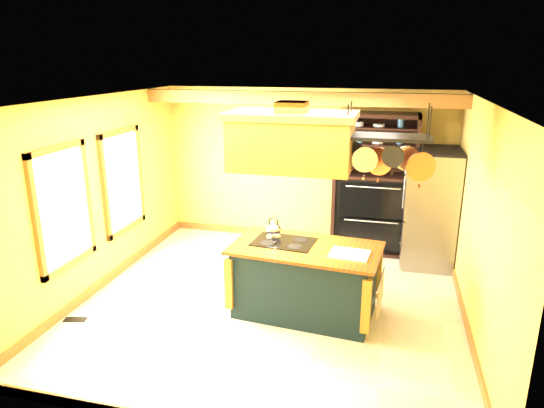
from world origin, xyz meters
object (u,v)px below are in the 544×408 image
at_px(kitchen_island, 305,279).
at_px(hutch, 373,199).
at_px(refrigerator, 429,210).
at_px(pot_rack, 388,148).
at_px(range_hood, 291,140).

distance_m(kitchen_island, hutch, 2.56).
bearing_deg(refrigerator, pot_rack, -108.36).
height_order(range_hood, hutch, range_hood).
height_order(range_hood, pot_rack, same).
bearing_deg(hutch, range_hood, -110.69).
bearing_deg(refrigerator, kitchen_island, -127.73).
bearing_deg(range_hood, kitchen_island, 0.27).
height_order(kitchen_island, refrigerator, refrigerator).
bearing_deg(pot_rack, kitchen_island, 179.94).
distance_m(pot_rack, hutch, 2.75).
xyz_separation_m(range_hood, refrigerator, (1.80, 2.07, -1.37)).
bearing_deg(refrigerator, hutch, 158.74).
relative_size(range_hood, hutch, 0.64).
distance_m(kitchen_island, range_hood, 1.80).
distance_m(kitchen_island, refrigerator, 2.65).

